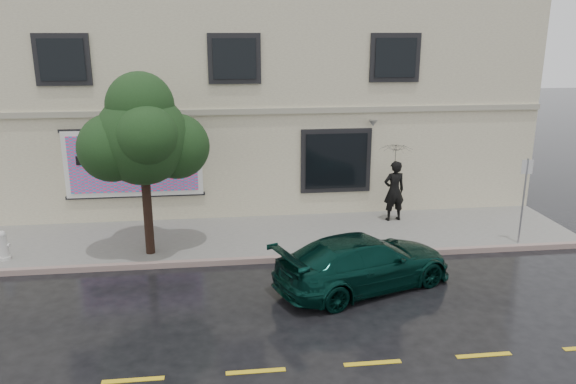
{
  "coord_description": "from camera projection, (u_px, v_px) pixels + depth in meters",
  "views": [
    {
      "loc": [
        -0.5,
        -12.47,
        6.03
      ],
      "look_at": [
        1.29,
        2.2,
        1.75
      ],
      "focal_mm": 35.0,
      "sensor_mm": 36.0,
      "label": 1
    }
  ],
  "objects": [
    {
      "name": "sign_pole",
      "position": [
        524.0,
        193.0,
        15.72
      ],
      "size": [
        0.3,
        0.07,
        2.48
      ],
      "rotation": [
        0.0,
        0.0,
        -0.18
      ],
      "color": "#97989F",
      "rests_on": "sidewalk"
    },
    {
      "name": "sidewalk",
      "position": [
        241.0,
        238.0,
        16.71
      ],
      "size": [
        20.0,
        3.5,
        0.15
      ],
      "primitive_type": "cube",
      "color": "gray",
      "rests_on": "ground"
    },
    {
      "name": "fire_hydrant",
      "position": [
        3.0,
        246.0,
        14.85
      ],
      "size": [
        0.33,
        0.31,
        0.81
      ],
      "rotation": [
        0.0,
        0.0,
        -0.17
      ],
      "color": "silver",
      "rests_on": "sidewalk"
    },
    {
      "name": "building",
      "position": [
        232.0,
        99.0,
        21.23
      ],
      "size": [
        20.0,
        8.12,
        7.0
      ],
      "color": "beige",
      "rests_on": "ground"
    },
    {
      "name": "billboard",
      "position": [
        134.0,
        163.0,
        17.38
      ],
      "size": [
        4.3,
        0.16,
        2.2
      ],
      "color": "white",
      "rests_on": "ground"
    },
    {
      "name": "curb",
      "position": [
        243.0,
        261.0,
        15.04
      ],
      "size": [
        20.0,
        0.18,
        0.16
      ],
      "primitive_type": "cube",
      "color": "gray",
      "rests_on": "ground"
    },
    {
      "name": "pedestrian",
      "position": [
        394.0,
        191.0,
        17.8
      ],
      "size": [
        0.77,
        0.56,
        1.94
      ],
      "primitive_type": "imported",
      "rotation": [
        0.0,
        0.0,
        3.28
      ],
      "color": "black",
      "rests_on": "sidewalk"
    },
    {
      "name": "car",
      "position": [
        364.0,
        262.0,
        13.52
      ],
      "size": [
        4.89,
        3.44,
        1.31
      ],
      "primitive_type": "imported",
      "rotation": [
        0.0,
        0.0,
        1.93
      ],
      "color": "black",
      "rests_on": "ground"
    },
    {
      "name": "road_marking",
      "position": [
        256.0,
        371.0,
        10.29
      ],
      "size": [
        19.0,
        0.12,
        0.01
      ],
      "primitive_type": "cube",
      "color": "gold",
      "rests_on": "ground"
    },
    {
      "name": "street_tree",
      "position": [
        142.0,
        139.0,
        14.51
      ],
      "size": [
        2.43,
        2.43,
        4.39
      ],
      "color": "black",
      "rests_on": "sidewalk"
    },
    {
      "name": "umbrella",
      "position": [
        396.0,
        148.0,
        17.42
      ],
      "size": [
        1.29,
        1.29,
        0.8
      ],
      "primitive_type": "imported",
      "rotation": [
        0.0,
        0.0,
        0.22
      ],
      "color": "black",
      "rests_on": "pedestrian"
    },
    {
      "name": "ground",
      "position": [
        246.0,
        288.0,
        13.63
      ],
      "size": [
        90.0,
        90.0,
        0.0
      ],
      "primitive_type": "plane",
      "color": "black",
      "rests_on": "ground"
    }
  ]
}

